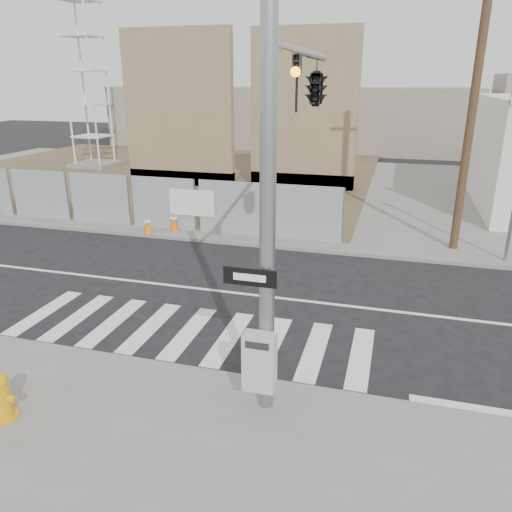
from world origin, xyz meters
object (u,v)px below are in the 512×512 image
(fire_hydrant, at_px, (2,396))
(signal_pole, at_px, (303,125))
(traffic_cone_c, at_px, (147,224))
(traffic_cone_d, at_px, (174,221))
(crane_tower, at_px, (80,20))

(fire_hydrant, bearing_deg, signal_pole, 38.72)
(signal_pole, bearing_deg, traffic_cone_c, 138.28)
(traffic_cone_d, bearing_deg, traffic_cone_c, -140.80)
(traffic_cone_d, bearing_deg, signal_pole, -47.96)
(fire_hydrant, bearing_deg, traffic_cone_c, 97.73)
(crane_tower, distance_m, fire_hydrant, 28.19)
(traffic_cone_d, bearing_deg, fire_hydrant, -80.03)
(crane_tower, bearing_deg, traffic_cone_c, -50.68)
(fire_hydrant, bearing_deg, crane_tower, 112.60)
(signal_pole, relative_size, fire_hydrant, 8.11)
(signal_pole, bearing_deg, fire_hydrant, -134.37)
(crane_tower, xyz_separation_m, traffic_cone_c, (10.47, -12.78, -8.56))
(crane_tower, height_order, fire_hydrant, crane_tower)
(crane_tower, relative_size, fire_hydrant, 21.02)
(fire_hydrant, distance_m, traffic_cone_c, 10.97)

